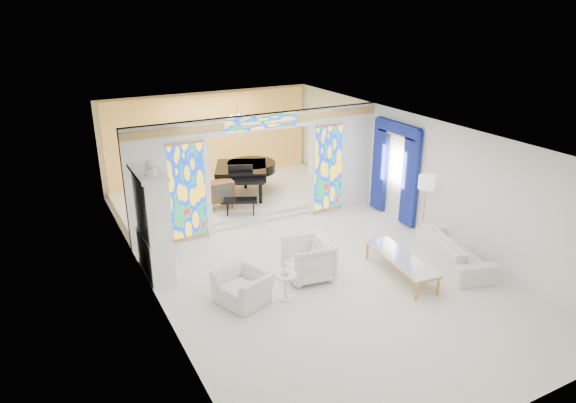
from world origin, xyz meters
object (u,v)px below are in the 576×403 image
sofa (454,250)px  china_cabinet (153,224)px  tv_console (221,191)px  armchair_right (308,260)px  grand_piano (246,170)px  coffee_table (401,259)px  armchair_left (243,287)px

sofa → china_cabinet: bearing=83.7°
sofa → tv_console: tv_console is taller
armchair_right → grand_piano: grand_piano is taller
tv_console → coffee_table: bearing=-63.6°
sofa → tv_console: 6.44m
china_cabinet → armchair_right: size_ratio=2.80×
armchair_right → grand_piano: bearing=-179.6°
sofa → grand_piano: grand_piano is taller
tv_console → armchair_left: bearing=-102.1°
china_cabinet → tv_console: china_cabinet is taller
armchair_left → sofa: size_ratio=0.44×
armchair_right → tv_console: 4.33m
china_cabinet → coffee_table: 5.43m
armchair_right → tv_console: (-0.36, 4.31, 0.26)m
armchair_left → armchair_right: (1.62, 0.22, 0.11)m
china_cabinet → tv_console: bearing=45.5°
grand_piano → tv_console: (-1.08, -0.75, -0.24)m
armchair_right → sofa: armchair_right is taller
china_cabinet → armchair_left: china_cabinet is taller
grand_piano → tv_console: grand_piano is taller
sofa → grand_piano: (-2.59, 6.02, 0.60)m
china_cabinet → armchair_right: bearing=-31.8°
tv_console → china_cabinet: bearing=-131.1°
tv_console → armchair_right: bearing=-81.8°
coffee_table → grand_piano: size_ratio=0.73×
armchair_right → sofa: bearing=82.3°
armchair_right → coffee_table: 2.03m
china_cabinet → grand_piano: bearing=42.5°
armchair_left → grand_piano: (2.34, 5.27, 0.61)m
armchair_right → china_cabinet: bearing=-113.2°
tv_console → sofa: bearing=-51.7°
armchair_left → sofa: sofa is taller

